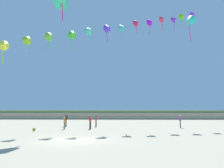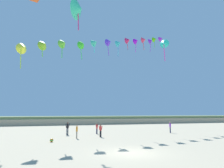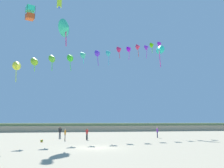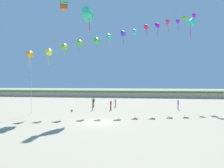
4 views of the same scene
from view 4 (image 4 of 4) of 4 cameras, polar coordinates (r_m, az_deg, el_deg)
The scene contains 12 objects.
ground_plane at distance 23.74m, azimuth -4.21°, elevation -10.84°, with size 240.00×240.00×0.00m, color tan.
dune_ridge at distance 64.04m, azimuth 3.39°, elevation -2.69°, with size 120.00×10.27×2.10m.
person_near_left at distance 35.84m, azimuth 18.35°, elevation -5.41°, with size 0.23×0.59×1.69m.
person_near_right at distance 37.67m, azimuth -5.32°, elevation -5.03°, with size 0.61×0.28×1.76m.
person_mid_center at distance 33.55m, azimuth -0.35°, elevation -5.90°, with size 0.43×0.46×1.58m.
person_far_left at distance 37.11m, azimuth 0.98°, elevation -5.34°, with size 0.29×0.51×1.51m.
person_far_right at distance 33.61m, azimuth -5.58°, elevation -5.89°, with size 0.21×0.55×1.58m.
kite_banner_string at distance 38.21m, azimuth 4.99°, elevation 14.77°, with size 29.64×19.72×20.07m.
large_kite_low_lead at distance 39.66m, azimuth -13.59°, elevation 21.42°, with size 1.54×1.54×2.08m.
large_kite_high_solo at distance 34.20m, azimuth -6.53°, elevation 19.22°, with size 2.32×2.68×4.05m.
large_kite_outer_drift at distance 44.30m, azimuth 21.51°, elevation 16.14°, with size 1.82×1.93×4.54m.
beach_ball at distance 32.37m, azimuth -11.42°, elevation -7.45°, with size 0.36×0.36×0.36m.
Camera 4 is at (4.80, -22.76, 4.70)m, focal length 32.00 mm.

